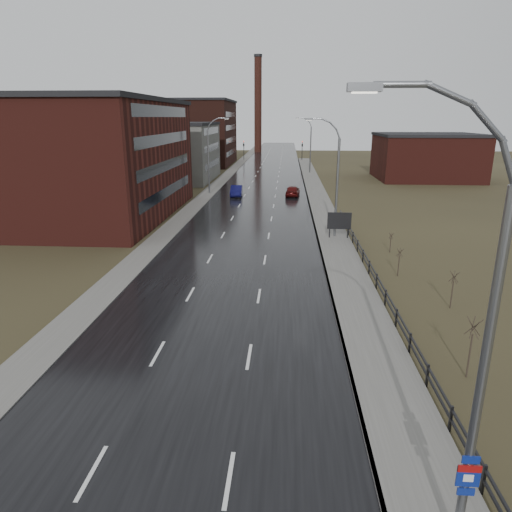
# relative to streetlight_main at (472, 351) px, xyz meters

# --- Properties ---
(road) EXTENTS (14.00, 300.00, 0.06)m
(road) POSITION_rel_streetlight_main_xyz_m (-8.47, 58.00, -6.03)
(road) COLOR black
(road) RESTS_ON ground
(sidewalk_right) EXTENTS (3.20, 180.00, 0.18)m
(sidewalk_right) POSITION_rel_streetlight_main_xyz_m (0.13, 33.00, -5.97)
(sidewalk_right) COLOR #595651
(sidewalk_right) RESTS_ON ground
(curb_right) EXTENTS (0.16, 180.00, 0.18)m
(curb_right) POSITION_rel_streetlight_main_xyz_m (-1.39, 33.00, -5.97)
(curb_right) COLOR slate
(curb_right) RESTS_ON ground
(sidewalk_left) EXTENTS (2.40, 260.00, 0.12)m
(sidewalk_left) POSITION_rel_streetlight_main_xyz_m (-16.67, 58.00, -6.00)
(sidewalk_left) COLOR #595651
(sidewalk_left) RESTS_ON ground
(warehouse_near) EXTENTS (22.44, 28.56, 13.50)m
(warehouse_near) POSITION_rel_streetlight_main_xyz_m (-29.46, 43.00, 0.70)
(warehouse_near) COLOR #471914
(warehouse_near) RESTS_ON ground
(warehouse_mid) EXTENTS (16.32, 20.40, 10.50)m
(warehouse_mid) POSITION_rel_streetlight_main_xyz_m (-26.46, 76.00, -0.80)
(warehouse_mid) COLOR slate
(warehouse_mid) RESTS_ON ground
(warehouse_far) EXTENTS (26.52, 24.48, 15.50)m
(warehouse_far) POSITION_rel_streetlight_main_xyz_m (-31.47, 106.00, 1.70)
(warehouse_far) COLOR #331611
(warehouse_far) RESTS_ON ground
(building_right) EXTENTS (18.36, 16.32, 8.50)m
(building_right) POSITION_rel_streetlight_main_xyz_m (21.83, 80.00, -1.80)
(building_right) COLOR #471914
(building_right) RESTS_ON ground
(smokestack) EXTENTS (2.70, 2.70, 30.70)m
(smokestack) POSITION_rel_streetlight_main_xyz_m (-14.47, 148.00, 9.44)
(smokestack) COLOR #331611
(smokestack) RESTS_ON ground
(streetlight_main) EXTENTS (3.91, 0.29, 12.11)m
(streetlight_main) POSITION_rel_streetlight_main_xyz_m (0.00, 0.00, 0.00)
(streetlight_main) COLOR slate
(streetlight_main) RESTS_ON ground
(streetlight_right_mid) EXTENTS (3.36, 0.28, 11.35)m
(streetlight_right_mid) POSITION_rel_streetlight_main_xyz_m (0.03, 34.00, -0.22)
(streetlight_right_mid) COLOR slate
(streetlight_right_mid) RESTS_ON ground
(streetlight_left) EXTENTS (3.36, 0.28, 11.35)m
(streetlight_left) POSITION_rel_streetlight_main_xyz_m (-16.17, 60.00, -0.22)
(streetlight_left) COLOR slate
(streetlight_left) RESTS_ON ground
(streetlight_right_far) EXTENTS (3.36, 0.28, 11.35)m
(streetlight_right_far) POSITION_rel_streetlight_main_xyz_m (0.03, 88.00, -0.22)
(streetlight_right_far) COLOR slate
(streetlight_right_far) RESTS_ON ground
(guardrail) EXTENTS (0.10, 53.05, 1.10)m
(guardrail) POSITION_rel_streetlight_main_xyz_m (1.83, 16.32, -5.35)
(guardrail) COLOR black
(guardrail) RESTS_ON ground
(shrub_c) EXTENTS (0.69, 0.72, 2.92)m
(shrub_c) POSITION_rel_streetlight_main_xyz_m (3.89, 8.92, -4.51)
(shrub_c) COLOR #382D23
(shrub_c) RESTS_ON ground
(shrub_d) EXTENTS (0.57, 0.60, 2.39)m
(shrub_d) POSITION_rel_streetlight_main_xyz_m (5.83, 16.95, -4.79)
(shrub_d) COLOR #382D23
(shrub_d) RESTS_ON ground
(shrub_e) EXTENTS (0.51, 0.54, 2.13)m
(shrub_e) POSITION_rel_streetlight_main_xyz_m (3.94, 22.82, -4.93)
(shrub_e) COLOR #382D23
(shrub_e) RESTS_ON ground
(shrub_f) EXTENTS (0.42, 0.44, 1.75)m
(shrub_f) POSITION_rel_streetlight_main_xyz_m (4.69, 29.15, -5.13)
(shrub_f) COLOR #382D23
(shrub_f) RESTS_ON ground
(billboard) EXTENTS (2.28, 0.17, 2.68)m
(billboard) POSITION_rel_streetlight_main_xyz_m (0.63, 33.26, -4.27)
(billboard) COLOR black
(billboard) RESTS_ON ground
(traffic_light_left) EXTENTS (0.58, 2.73, 5.30)m
(traffic_light_left) POSITION_rel_streetlight_main_xyz_m (-16.47, 118.00, -1.46)
(traffic_light_left) COLOR black
(traffic_light_left) RESTS_ON ground
(traffic_light_right) EXTENTS (0.58, 2.73, 5.30)m
(traffic_light_right) POSITION_rel_streetlight_main_xyz_m (-0.47, 118.00, -1.46)
(traffic_light_right) COLOR black
(traffic_light_right) RESTS_ON ground
(car_near) EXTENTS (1.95, 4.90, 1.59)m
(car_near) POSITION_rel_streetlight_main_xyz_m (-11.97, 57.60, -5.27)
(car_near) COLOR #0C0C40
(car_near) RESTS_ON ground
(car_far) EXTENTS (2.35, 4.90, 1.62)m
(car_far) POSITION_rel_streetlight_main_xyz_m (-3.57, 58.20, -5.25)
(car_far) COLOR #4E0D0D
(car_far) RESTS_ON ground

